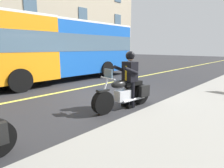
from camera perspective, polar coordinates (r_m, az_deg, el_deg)
ground_plane at (r=7.16m, az=-1.29°, el=-3.98°), size 80.00×80.00×0.00m
lane_center_stripe at (r=8.62m, az=-10.93°, el=-1.57°), size 60.00×0.16×0.01m
motorcycle_main at (r=5.80m, az=3.89°, el=-2.94°), size 2.22×0.77×1.26m
rider_main at (r=5.82m, az=5.28°, el=2.94°), size 0.67×0.60×1.74m
bus_near at (r=10.80m, az=-18.65°, el=10.54°), size 11.05×2.70×3.30m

